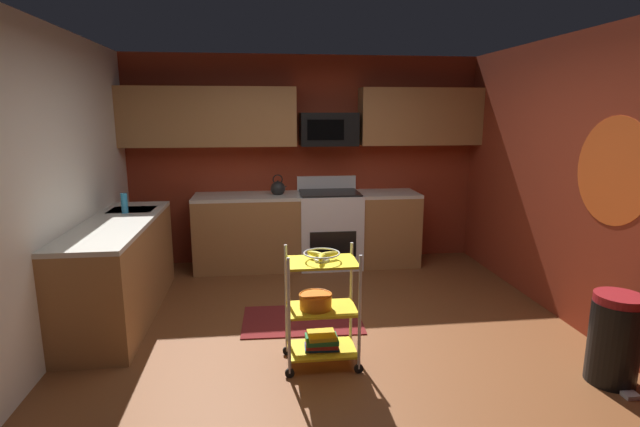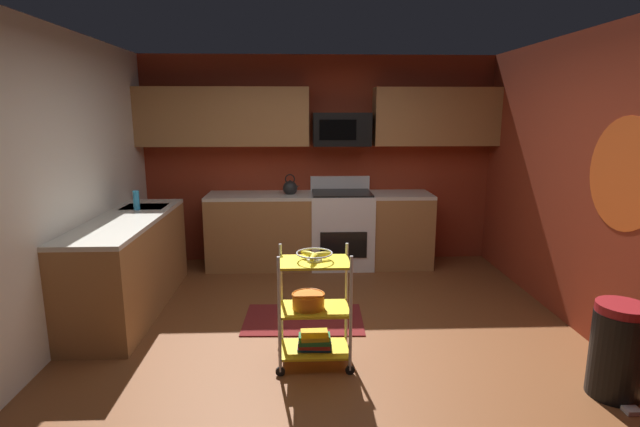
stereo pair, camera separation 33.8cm
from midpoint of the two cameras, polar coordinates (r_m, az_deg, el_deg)
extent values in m
cube|color=brown|center=(4.26, -0.92, -15.04)|extent=(4.40, 4.80, 0.04)
cube|color=maroon|center=(6.25, -3.34, 6.25)|extent=(4.52, 0.06, 2.60)
cube|color=silver|center=(4.25, -32.49, 1.75)|extent=(0.06, 4.80, 2.60)
cube|color=maroon|center=(4.64, 27.58, 2.98)|extent=(0.06, 4.80, 2.60)
cylinder|color=#E5591E|center=(4.39, 29.37, 4.35)|extent=(0.00, 0.87, 0.87)
cube|color=#9E6B3D|center=(6.07, -3.04, -2.15)|extent=(2.77, 0.60, 0.88)
cube|color=beige|center=(5.98, -3.09, 2.13)|extent=(2.77, 0.60, 0.04)
cube|color=#9E6B3D|center=(5.02, -24.20, -6.22)|extent=(0.60, 2.04, 0.88)
cube|color=beige|center=(4.91, -24.66, -1.10)|extent=(0.60, 2.04, 0.04)
cube|color=#B7BABC|center=(5.45, -22.84, -0.39)|extent=(0.44, 0.36, 0.16)
cube|color=white|center=(6.09, -0.48, -1.90)|extent=(0.76, 0.64, 0.92)
cube|color=black|center=(5.81, -0.11, -3.71)|extent=(0.56, 0.01, 0.32)
cube|color=white|center=(6.27, -0.79, 3.62)|extent=(0.76, 0.06, 0.18)
cube|color=black|center=(6.00, -0.49, 2.47)|extent=(0.72, 0.60, 0.02)
cube|color=#9E6B3D|center=(6.07, -14.52, 10.93)|extent=(2.07, 0.33, 0.70)
cube|color=#9E6B3D|center=(6.29, 10.15, 11.14)|extent=(1.53, 0.33, 0.70)
cube|color=black|center=(6.03, -0.62, 9.87)|extent=(0.70, 0.38, 0.40)
cube|color=black|center=(5.83, -1.00, 9.80)|extent=(0.44, 0.01, 0.24)
cylinder|color=silver|center=(3.55, -6.46, -12.02)|extent=(0.02, 0.02, 0.88)
cylinder|color=black|center=(3.75, -6.30, -18.18)|extent=(0.07, 0.02, 0.07)
cylinder|color=silver|center=(3.59, 1.95, -11.69)|extent=(0.02, 0.02, 0.88)
cylinder|color=black|center=(3.79, 1.90, -17.80)|extent=(0.07, 0.02, 0.07)
cylinder|color=silver|center=(3.86, -6.52, -10.00)|extent=(0.02, 0.02, 0.88)
cylinder|color=black|center=(4.05, -6.37, -15.79)|extent=(0.07, 0.02, 0.07)
cylinder|color=silver|center=(3.90, 1.17, -9.72)|extent=(0.02, 0.02, 0.88)
cylinder|color=black|center=(4.08, 1.14, -15.47)|extent=(0.07, 0.02, 0.07)
cube|color=yellow|center=(3.87, -2.41, -15.70)|extent=(0.52, 0.34, 0.02)
cube|color=yellow|center=(3.73, -2.45, -11.19)|extent=(0.52, 0.34, 0.02)
cube|color=yellow|center=(3.60, -2.50, -5.76)|extent=(0.52, 0.34, 0.02)
torus|color=silver|center=(3.58, -2.51, -4.71)|extent=(0.27, 0.27, 0.01)
cylinder|color=silver|center=(3.59, -2.51, -5.47)|extent=(0.12, 0.12, 0.02)
ellipsoid|color=yellow|center=(3.60, -1.77, -4.85)|extent=(0.17, 0.09, 0.04)
ellipsoid|color=yellow|center=(3.61, -3.14, -4.80)|extent=(0.15, 0.14, 0.04)
ellipsoid|color=yellow|center=(3.53, -2.63, -5.17)|extent=(0.08, 0.17, 0.04)
cylinder|color=orange|center=(3.70, -3.18, -10.32)|extent=(0.24, 0.24, 0.11)
torus|color=orange|center=(3.68, -3.19, -9.54)|extent=(0.25, 0.25, 0.01)
cube|color=#1E4C8C|center=(3.86, -2.41, -15.43)|extent=(0.27, 0.16, 0.02)
cube|color=#B22626|center=(3.85, -2.41, -15.06)|extent=(0.26, 0.18, 0.03)
cube|color=#26723F|center=(3.83, -2.42, -14.59)|extent=(0.25, 0.19, 0.04)
cube|color=gold|center=(3.82, -2.42, -14.15)|extent=(0.21, 0.20, 0.03)
sphere|color=black|center=(5.95, -6.60, 2.92)|extent=(0.18, 0.18, 0.18)
sphere|color=black|center=(5.94, -6.62, 3.75)|extent=(0.03, 0.03, 0.03)
cone|color=black|center=(5.95, -5.83, 3.11)|extent=(0.09, 0.04, 0.06)
torus|color=black|center=(5.94, -6.63, 3.98)|extent=(0.12, 0.01, 0.12)
cylinder|color=#2D8CBF|center=(5.26, -23.74, 1.11)|extent=(0.06, 0.06, 0.20)
cylinder|color=black|center=(4.05, 29.21, -13.15)|extent=(0.34, 0.34, 0.60)
cylinder|color=maroon|center=(3.93, 29.70, -8.75)|extent=(0.33, 0.33, 0.06)
cube|color=#B2B2B7|center=(4.03, 30.61, -17.98)|extent=(0.10, 0.08, 0.03)
cube|color=maroon|center=(4.64, -4.24, -12.41)|extent=(1.12, 0.74, 0.01)
camera|label=1|loc=(0.17, -92.32, -0.49)|focal=27.23mm
camera|label=2|loc=(0.17, 87.68, 0.49)|focal=27.23mm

